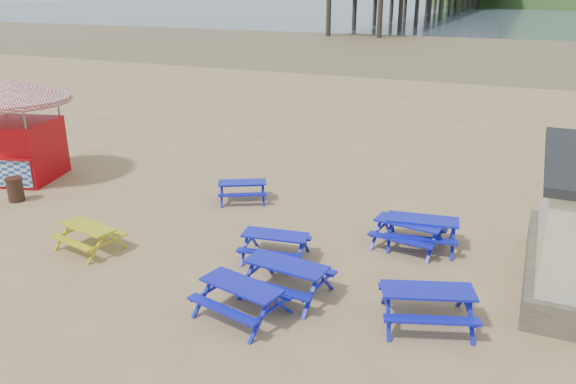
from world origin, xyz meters
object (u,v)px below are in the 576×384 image
at_px(picnic_table_yellow, 89,238).
at_px(ice_cream_kiosk, 15,117).
at_px(litter_bin, 15,189).
at_px(picnic_table_blue_b, 408,234).
at_px(picnic_table_blue_a, 242,191).

relative_size(picnic_table_yellow, ice_cream_kiosk, 0.36).
bearing_deg(litter_bin, picnic_table_yellow, -21.02).
xyz_separation_m(picnic_table_blue_b, ice_cream_kiosk, (-14.26, 0.04, 1.94)).
relative_size(picnic_table_yellow, litter_bin, 2.30).
xyz_separation_m(picnic_table_blue_a, picnic_table_blue_b, (5.79, -1.31, 0.04)).
height_order(picnic_table_blue_b, ice_cream_kiosk, ice_cream_kiosk).
bearing_deg(picnic_table_blue_b, ice_cream_kiosk, -173.12).
relative_size(picnic_table_blue_a, litter_bin, 2.48).
bearing_deg(picnic_table_blue_b, picnic_table_yellow, -148.21).
relative_size(picnic_table_blue_a, picnic_table_blue_b, 1.02).
bearing_deg(ice_cream_kiosk, picnic_table_blue_a, -6.99).
xyz_separation_m(picnic_table_yellow, litter_bin, (-4.81, 1.85, 0.07)).
distance_m(picnic_table_yellow, litter_bin, 5.16).
height_order(picnic_table_blue_a, ice_cream_kiosk, ice_cream_kiosk).
relative_size(picnic_table_blue_b, picnic_table_yellow, 1.05).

